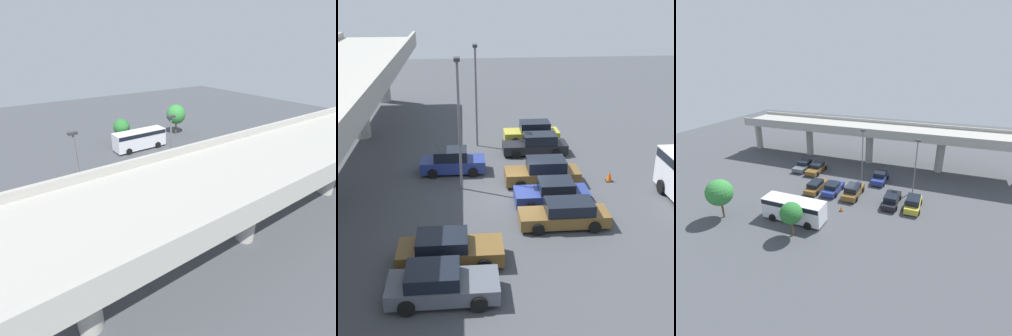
# 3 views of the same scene
# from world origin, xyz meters

# --- Properties ---
(ground_plane) EXTENTS (105.20, 105.20, 0.00)m
(ground_plane) POSITION_xyz_m (0.00, 0.00, 0.00)
(ground_plane) COLOR #424449
(highway_overpass) EXTENTS (50.44, 7.56, 7.26)m
(highway_overpass) POSITION_xyz_m (0.00, 11.81, 5.85)
(highway_overpass) COLOR #9E9B93
(highway_overpass) RESTS_ON ground_plane
(parked_car_0) EXTENTS (2.23, 4.62, 1.48)m
(parked_car_0) POSITION_xyz_m (-9.65, 4.45, 0.69)
(parked_car_0) COLOR #515660
(parked_car_0) RESTS_ON ground_plane
(parked_car_1) EXTENTS (2.22, 4.89, 1.47)m
(parked_car_1) POSITION_xyz_m (-7.02, 4.19, 0.70)
(parked_car_1) COLOR brown
(parked_car_1) RESTS_ON ground_plane
(parked_car_2) EXTENTS (2.00, 4.80, 1.44)m
(parked_car_2) POSITION_xyz_m (-4.04, -1.93, 0.68)
(parked_car_2) COLOR brown
(parked_car_2) RESTS_ON ground_plane
(parked_car_3) EXTENTS (2.14, 4.34, 1.50)m
(parked_car_3) POSITION_xyz_m (-1.44, -1.72, 0.69)
(parked_car_3) COLOR navy
(parked_car_3) RESTS_ON ground_plane
(parked_car_4) EXTENTS (2.18, 4.77, 1.68)m
(parked_car_4) POSITION_xyz_m (1.59, -1.65, 0.78)
(parked_car_4) COLOR brown
(parked_car_4) RESTS_ON ground_plane
(parked_car_5) EXTENTS (2.13, 4.34, 1.67)m
(parked_car_5) POSITION_xyz_m (3.99, 4.21, 0.77)
(parked_car_5) COLOR navy
(parked_car_5) RESTS_ON ground_plane
(parked_car_6) EXTENTS (2.03, 4.83, 1.55)m
(parked_car_6) POSITION_xyz_m (7.08, -2.04, 0.72)
(parked_car_6) COLOR black
(parked_car_6) RESTS_ON ground_plane
(parked_car_7) EXTENTS (2.03, 4.41, 1.69)m
(parked_car_7) POSITION_xyz_m (9.87, -2.13, 0.79)
(parked_car_7) COLOR gold
(parked_car_7) RESTS_ON ground_plane
(shuttle_bus) EXTENTS (7.52, 2.58, 2.67)m
(shuttle_bus) POSITION_xyz_m (-2.91, -9.84, 1.59)
(shuttle_bus) COLOR silver
(shuttle_bus) RESTS_ON ground_plane
(lamp_post_near_aisle) EXTENTS (0.70, 0.35, 8.20)m
(lamp_post_near_aisle) POSITION_xyz_m (1.21, 3.60, 4.79)
(lamp_post_near_aisle) COLOR slate
(lamp_post_near_aisle) RESTS_ON ground_plane
(lamp_post_mid_lot) EXTENTS (0.70, 0.35, 7.87)m
(lamp_post_mid_lot) POSITION_xyz_m (9.28, 2.35, 4.62)
(lamp_post_mid_lot) COLOR slate
(lamp_post_mid_lot) RESTS_ON ground_plane
(tree_front_left) EXTENTS (3.13, 3.13, 4.89)m
(tree_front_left) POSITION_xyz_m (-11.27, -12.41, 3.32)
(tree_front_left) COLOR brown
(tree_front_left) RESTS_ON ground_plane
(tree_front_centre) EXTENTS (2.41, 2.41, 4.01)m
(tree_front_centre) POSITION_xyz_m (-1.52, -12.57, 2.80)
(tree_front_centre) COLOR brown
(tree_front_centre) RESTS_ON ground_plane
(traffic_cone) EXTENTS (0.44, 0.44, 0.70)m
(traffic_cone) POSITION_xyz_m (1.53, -6.04, 0.33)
(traffic_cone) COLOR black
(traffic_cone) RESTS_ON ground_plane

